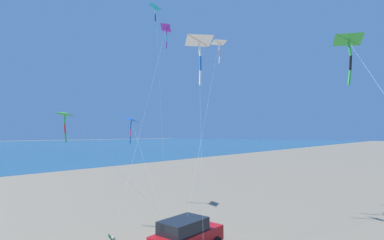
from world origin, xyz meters
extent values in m
cube|color=red|center=(4.79, -2.68, 0.75)|extent=(1.86, 4.30, 0.84)
cube|color=black|center=(4.79, -2.33, 1.51)|extent=(1.63, 2.58, 0.68)
cylinder|color=black|center=(5.71, -4.14, 0.33)|extent=(0.22, 0.66, 0.66)
cube|color=yellow|center=(7.54, -3.48, 0.18)|extent=(0.60, 0.40, 0.36)
cube|color=white|center=(7.54, -3.48, 0.39)|extent=(0.62, 0.42, 0.06)
sphere|color=beige|center=(6.86, 0.69, 1.18)|extent=(0.19, 0.19, 0.19)
cylinder|color=#3D7F51|center=(6.81, 0.85, 1.21)|extent=(0.21, 0.30, 0.37)
cylinder|color=#3D7F51|center=(7.02, 0.74, 1.21)|extent=(0.21, 0.30, 0.37)
pyramid|color=white|center=(11.39, -15.24, 15.94)|extent=(1.59, 1.08, 0.43)
cylinder|color=black|center=(11.39, -15.22, 15.85)|extent=(0.07, 1.36, 0.37)
cylinder|color=white|center=(11.38, -15.24, 15.42)|extent=(0.16, 0.19, 0.71)
cylinder|color=orange|center=(11.34, -15.26, 14.72)|extent=(0.20, 0.15, 0.71)
cylinder|color=white|center=(11.33, -15.22, 14.02)|extent=(0.18, 0.21, 0.71)
cylinder|color=white|center=(7.70, -8.16, 7.90)|extent=(7.39, 14.12, 15.79)
pyramid|color=green|center=(15.81, -1.25, 8.03)|extent=(1.69, 1.31, 0.35)
cylinder|color=black|center=(15.82, -1.23, 7.94)|extent=(0.32, 1.31, 0.26)
cylinder|color=green|center=(15.84, -1.25, 7.53)|extent=(0.20, 0.17, 0.69)
cylinder|color=red|center=(15.85, -1.28, 6.85)|extent=(0.19, 0.16, 0.69)
cylinder|color=green|center=(15.79, -1.31, 6.17)|extent=(0.21, 0.19, 0.69)
cylinder|color=white|center=(12.00, -3.23, 3.94)|extent=(7.63, 4.01, 7.89)
pyramid|color=white|center=(4.68, -3.61, 12.02)|extent=(2.06, 1.55, 0.53)
cylinder|color=black|center=(4.68, -3.58, 11.91)|extent=(0.33, 1.60, 0.46)
cylinder|color=white|center=(4.64, -3.58, 11.40)|extent=(0.24, 0.16, 0.85)
cylinder|color=blue|center=(4.60, -3.61, 10.56)|extent=(0.20, 0.22, 0.85)
cylinder|color=white|center=(4.60, -3.60, 9.72)|extent=(0.19, 0.24, 0.85)
cylinder|color=white|center=(3.37, -2.11, 5.92)|extent=(2.64, 2.94, 11.84)
pyramid|color=#1EB7C6|center=(14.62, -9.38, 18.65)|extent=(1.55, 1.73, 0.52)
cylinder|color=black|center=(14.65, -9.36, 18.57)|extent=(1.07, 0.64, 0.52)
cylinder|color=#1EB7C6|center=(14.64, -9.35, 18.17)|extent=(0.16, 0.16, 0.66)
cylinder|color=black|center=(14.65, -9.38, 17.51)|extent=(0.15, 0.20, 0.67)
cylinder|color=#1EB7C6|center=(14.65, -9.44, 16.86)|extent=(0.15, 0.18, 0.66)
cylinder|color=white|center=(11.87, -7.41, 9.26)|extent=(5.56, 3.91, 18.51)
pyramid|color=green|center=(-1.73, -10.63, 12.48)|extent=(2.41, 2.28, 0.66)
cylinder|color=black|center=(-1.70, -10.60, 12.37)|extent=(1.08, 1.38, 0.62)
cylinder|color=green|center=(-1.75, -10.65, 11.81)|extent=(0.30, 0.30, 0.93)
cylinder|color=black|center=(-1.77, -10.72, 10.90)|extent=(0.26, 0.24, 0.92)
cylinder|color=green|center=(-1.69, -10.74, 9.99)|extent=(0.27, 0.19, 0.93)
pyramid|color=purple|center=(12.62, -8.85, 16.00)|extent=(1.53, 1.26, 0.60)
cylinder|color=black|center=(12.63, -8.81, 15.93)|extent=(0.42, 0.94, 0.66)
cylinder|color=purple|center=(12.61, -8.82, 15.57)|extent=(0.16, 0.12, 0.60)
cylinder|color=#1EB7C6|center=(12.59, -8.83, 14.97)|extent=(0.15, 0.14, 0.60)
cylinder|color=purple|center=(12.64, -8.87, 14.38)|extent=(0.20, 0.19, 0.61)
cylinder|color=white|center=(8.93, -3.19, 7.94)|extent=(7.41, 11.25, 15.88)
pyramid|color=blue|center=(17.63, -9.03, 7.89)|extent=(1.97, 1.95, 0.50)
cylinder|color=black|center=(17.65, -9.01, 7.80)|extent=(1.02, 1.06, 0.44)
cylinder|color=blue|center=(17.69, -8.98, 7.34)|extent=(0.24, 0.24, 0.77)
cylinder|color=#EF4C93|center=(17.71, -8.94, 6.59)|extent=(0.17, 0.15, 0.76)
cylinder|color=blue|center=(17.72, -8.96, 5.84)|extent=(0.21, 0.21, 0.76)
cylinder|color=white|center=(13.36, -7.10, 3.87)|extent=(8.58, 3.84, 7.74)
camera|label=1|loc=(-6.23, 10.05, 6.48)|focal=28.32mm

